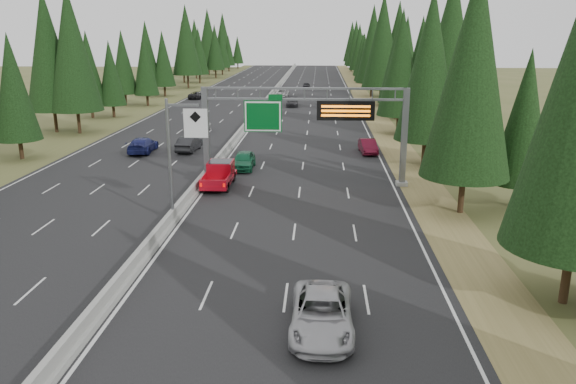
% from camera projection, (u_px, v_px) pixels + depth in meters
% --- Properties ---
extents(road, '(32.00, 260.00, 0.08)m').
position_uv_depth(road, '(260.00, 111.00, 89.56)').
color(road, black).
rests_on(road, ground).
extents(shoulder_right, '(3.60, 260.00, 0.06)m').
position_uv_depth(shoulder_right, '(372.00, 112.00, 88.61)').
color(shoulder_right, olive).
rests_on(shoulder_right, ground).
extents(shoulder_left, '(3.60, 260.00, 0.06)m').
position_uv_depth(shoulder_left, '(150.00, 110.00, 90.51)').
color(shoulder_left, '#4D5527').
rests_on(shoulder_left, ground).
extents(median_barrier, '(0.70, 260.00, 0.85)m').
position_uv_depth(median_barrier, '(260.00, 108.00, 89.46)').
color(median_barrier, gray).
rests_on(median_barrier, road).
extents(sign_gantry, '(16.75, 0.98, 7.80)m').
position_uv_depth(sign_gantry, '(312.00, 121.00, 44.32)').
color(sign_gantry, slate).
rests_on(sign_gantry, road).
extents(hov_sign_pole, '(2.80, 0.50, 8.00)m').
position_uv_depth(hov_sign_pole, '(178.00, 152.00, 35.39)').
color(hov_sign_pole, slate).
rests_on(hov_sign_pole, road).
extents(tree_row_right, '(11.47, 243.96, 18.92)m').
position_uv_depth(tree_row_right, '(418.00, 55.00, 71.18)').
color(tree_row_right, black).
rests_on(tree_row_right, ground).
extents(tree_row_left, '(12.01, 242.68, 18.95)m').
position_uv_depth(tree_row_left, '(76.00, 54.00, 71.98)').
color(tree_row_left, black).
rests_on(tree_row_left, ground).
extents(silver_minivan, '(2.61, 5.57, 1.54)m').
position_uv_depth(silver_minivan, '(322.00, 314.00, 23.06)').
color(silver_minivan, '#B4B3B9').
rests_on(silver_minivan, road).
extents(red_pickup, '(2.07, 5.78, 1.88)m').
position_uv_depth(red_pickup, '(220.00, 172.00, 45.30)').
color(red_pickup, black).
rests_on(red_pickup, road).
extents(car_ahead_green, '(1.89, 4.66, 1.58)m').
position_uv_depth(car_ahead_green, '(244.00, 160.00, 50.77)').
color(car_ahead_green, '#155E3A').
rests_on(car_ahead_green, road).
extents(car_ahead_dkred, '(1.85, 4.45, 1.43)m').
position_uv_depth(car_ahead_dkred, '(368.00, 146.00, 57.45)').
color(car_ahead_dkred, maroon).
rests_on(car_ahead_dkred, road).
extents(car_ahead_dkgrey, '(2.03, 4.81, 1.39)m').
position_uv_depth(car_ahead_dkgrey, '(292.00, 102.00, 94.42)').
color(car_ahead_dkgrey, black).
rests_on(car_ahead_dkgrey, road).
extents(car_ahead_white, '(2.46, 4.97, 1.35)m').
position_uv_depth(car_ahead_white, '(283.00, 93.00, 108.51)').
color(car_ahead_white, '#B3B3B3').
rests_on(car_ahead_white, road).
extents(car_ahead_far, '(1.57, 3.79, 1.28)m').
position_uv_depth(car_ahead_far, '(306.00, 85.00, 125.48)').
color(car_ahead_far, black).
rests_on(car_ahead_far, road).
extents(car_onc_near, '(1.96, 4.83, 1.56)m').
position_uv_depth(car_onc_near, '(189.00, 144.00, 58.42)').
color(car_onc_near, black).
rests_on(car_onc_near, road).
extents(car_onc_blue, '(2.35, 5.48, 1.57)m').
position_uv_depth(car_onc_blue, '(143.00, 145.00, 57.79)').
color(car_onc_blue, navy).
rests_on(car_onc_blue, road).
extents(car_onc_white, '(2.27, 4.95, 1.65)m').
position_uv_depth(car_onc_white, '(200.00, 125.00, 69.82)').
color(car_onc_white, '#BDBDBD').
rests_on(car_onc_white, road).
extents(car_onc_far, '(2.66, 5.04, 1.35)m').
position_uv_depth(car_onc_far, '(197.00, 95.00, 105.30)').
color(car_onc_far, black).
rests_on(car_onc_far, road).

